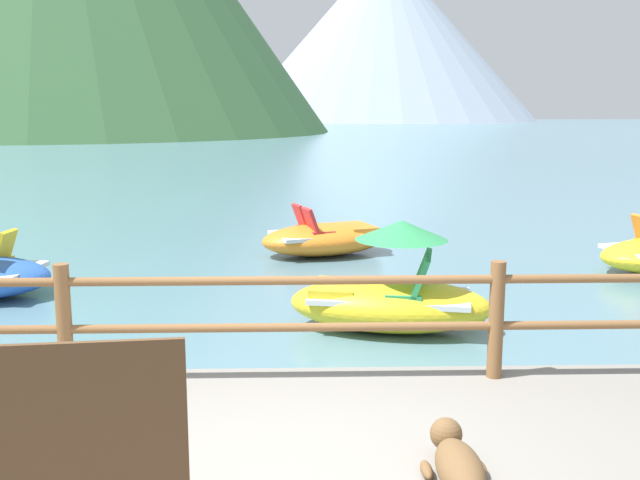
# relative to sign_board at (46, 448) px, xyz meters

# --- Properties ---
(ground_plane) EXTENTS (200.00, 200.00, 0.00)m
(ground_plane) POSITION_rel_sign_board_xyz_m (0.93, 41.13, -1.13)
(ground_plane) COLOR slate
(dock_railing) EXTENTS (23.92, 0.12, 0.95)m
(dock_railing) POSITION_rel_sign_board_xyz_m (0.93, 2.68, -0.16)
(dock_railing) COLOR brown
(dock_railing) RESTS_ON promenade_dock
(sign_board) EXTENTS (1.18, 0.17, 1.19)m
(sign_board) POSITION_rel_sign_board_xyz_m (0.00, 0.00, 0.00)
(sign_board) COLOR silver
(sign_board) RESTS_ON promenade_dock
(dog_resting) EXTENTS (0.39, 1.08, 0.26)m
(dog_resting) POSITION_rel_sign_board_xyz_m (1.97, 0.99, -0.61)
(dog_resting) COLOR brown
(dog_resting) RESTS_ON promenade_dock
(pedal_boat_0) EXTENTS (2.49, 1.54, 1.28)m
(pedal_boat_0) POSITION_rel_sign_board_xyz_m (2.11, 5.24, -0.71)
(pedal_boat_0) COLOR yellow
(pedal_boat_0) RESTS_ON ground
(pedal_boat_4) EXTENTS (2.52, 1.94, 0.87)m
(pedal_boat_4) POSITION_rel_sign_board_xyz_m (1.52, 9.66, -0.84)
(pedal_boat_4) COLOR orange
(pedal_boat_4) RESTS_ON ground
(distant_peak) EXTENTS (52.68, 52.68, 29.25)m
(distant_peak) POSITION_rel_sign_board_xyz_m (15.87, 128.52, 13.50)
(distant_peak) COLOR #93A3B7
(distant_peak) RESTS_ON ground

